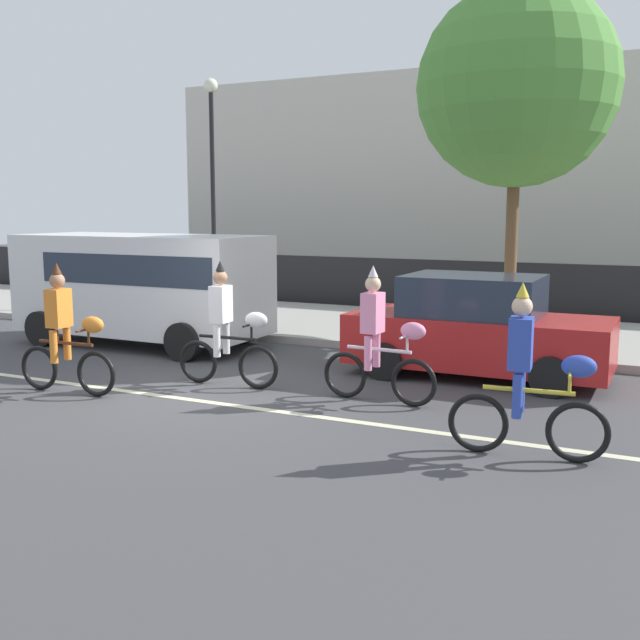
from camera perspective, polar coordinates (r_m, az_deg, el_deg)
name	(u,v)px	position (r m, az deg, el deg)	size (l,w,h in m)	color
ground_plane	(197,390)	(11.37, -9.34, -5.32)	(80.00, 80.00, 0.00)	#424244
road_centre_line	(177,398)	(10.98, -10.85, -5.84)	(36.00, 0.14, 0.01)	beige
sidewalk_curb	(364,325)	(16.98, 3.36, -0.39)	(60.00, 5.00, 0.15)	#9E9B93
fence_line	(407,286)	(19.59, 6.63, 2.60)	(40.00, 0.08, 1.40)	black
building_backdrop	(603,184)	(27.13, 20.74, 9.67)	(28.00, 8.00, 7.01)	beige
parade_cyclist_orange	(66,337)	(11.50, -18.77, -1.23)	(1.72, 0.50, 1.92)	black
parade_cyclist_zebra	(228,332)	(11.43, -7.03, -0.89)	(1.72, 0.50, 1.92)	black
parade_cyclist_pink	(380,343)	(10.42, 4.59, -1.77)	(1.72, 0.50, 1.92)	black
parade_cyclist_cobalt	(530,382)	(8.39, 15.71, -4.59)	(1.72, 0.50, 1.92)	black
parked_van_white	(145,281)	(15.15, -13.22, 2.91)	(5.00, 2.22, 2.18)	white
parked_car_red	(477,329)	(12.25, 11.85, -0.67)	(4.10, 1.92, 1.64)	#AD1E1E
street_lamp_post	(212,158)	(20.16, -8.21, 12.09)	(0.36, 0.36, 5.86)	black
street_tree_near_lamp	(517,87)	(15.54, 14.79, 16.81)	(3.87, 3.87, 6.81)	brown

